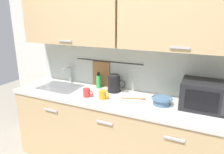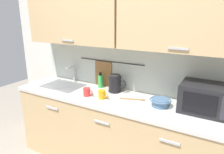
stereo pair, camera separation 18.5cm
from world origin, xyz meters
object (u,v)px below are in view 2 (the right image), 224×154
electric_kettle (115,84)px  mug_by_kettle (102,94)px  microwave (206,98)px  dish_soap_bottle (100,81)px  wooden_spoon (136,99)px  mug_near_sink (87,92)px  mixing_bowl (160,102)px

electric_kettle → mug_by_kettle: (-0.02, -0.26, -0.05)m
microwave → electric_kettle: size_ratio=2.03×
dish_soap_bottle → wooden_spoon: size_ratio=0.73×
mug_near_sink → wooden_spoon: size_ratio=0.45×
mug_near_sink → mug_by_kettle: 0.19m
electric_kettle → mug_near_sink: size_ratio=1.89×
microwave → mixing_bowl: size_ratio=2.15×
mug_near_sink → mug_by_kettle: size_ratio=1.00×
mixing_bowl → wooden_spoon: size_ratio=0.80×
microwave → dish_soap_bottle: bearing=175.6°
microwave → wooden_spoon: bearing=-174.7°
electric_kettle → dish_soap_bottle: bearing=169.9°
electric_kettle → mixing_bowl: electric_kettle is taller
dish_soap_bottle → mug_near_sink: bearing=-85.5°
mug_by_kettle → dish_soap_bottle: bearing=125.3°
electric_kettle → dish_soap_bottle: size_ratio=1.16×
dish_soap_bottle → mug_near_sink: size_ratio=1.63×
dish_soap_bottle → mixing_bowl: (0.83, -0.19, -0.04)m
microwave → mug_near_sink: bearing=-169.3°
microwave → electric_kettle: (-1.00, 0.05, -0.03)m
dish_soap_bottle → mug_by_kettle: (0.22, -0.31, -0.04)m
dish_soap_bottle → microwave: bearing=-4.4°
mug_by_kettle → wooden_spoon: 0.37m
mug_near_sink → mixing_bowl: (0.81, 0.13, -0.00)m
dish_soap_bottle → wooden_spoon: dish_soap_bottle is taller
mug_by_kettle → mixing_bowl: bearing=10.7°
microwave → wooden_spoon: microwave is taller
wooden_spoon → mug_near_sink: bearing=-162.6°
microwave → mug_near_sink: microwave is taller
microwave → mug_near_sink: size_ratio=3.83×
wooden_spoon → electric_kettle: bearing=160.1°
dish_soap_bottle → electric_kettle: bearing=-10.1°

